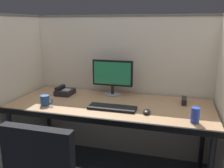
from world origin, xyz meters
TOP-DOWN VIEW (x-y plane):
  - cubicle_partition_rear at (0.00, 0.74)m, footprint 2.21×0.06m
  - cubicle_partition_left at (-0.99, 0.20)m, footprint 0.06×1.41m
  - desk at (0.00, 0.29)m, footprint 1.90×0.80m
  - monitor_center at (-0.06, 0.58)m, footprint 0.43×0.17m
  - keyboard_main at (0.06, 0.16)m, footprint 0.43×0.15m
  - computer_mouse at (0.37, 0.13)m, footprint 0.06×0.10m
  - coffee_mug at (-0.57, 0.08)m, footprint 0.13×0.08m
  - soda_can at (0.75, 0.04)m, footprint 0.07×0.07m
  - red_stapler at (0.67, 0.49)m, footprint 0.04×0.15m
  - desk_phone at (-0.56, 0.45)m, footprint 0.17×0.19m

SIDE VIEW (x-z plane):
  - desk at x=0.00m, z-range 0.32..1.06m
  - keyboard_main at x=0.06m, z-range 0.74..0.76m
  - computer_mouse at x=0.37m, z-range 0.74..0.77m
  - red_stapler at x=0.67m, z-range 0.74..0.80m
  - desk_phone at x=-0.56m, z-range 0.73..0.82m
  - coffee_mug at x=-0.57m, z-range 0.74..0.84m
  - cubicle_partition_rear at x=0.00m, z-range 0.00..1.58m
  - cubicle_partition_left at x=-0.99m, z-range 0.00..1.58m
  - soda_can at x=0.75m, z-range 0.74..0.86m
  - monitor_center at x=-0.06m, z-range 0.77..1.14m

